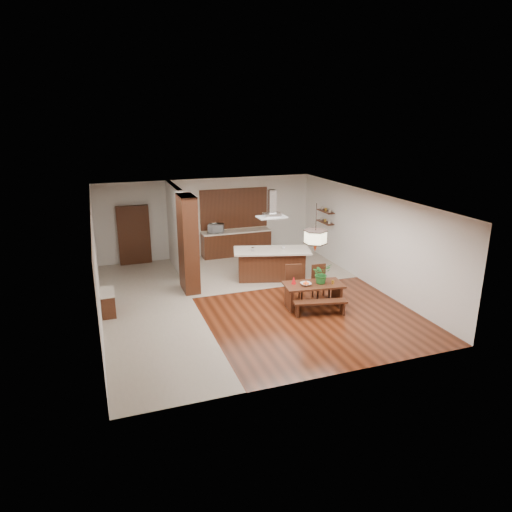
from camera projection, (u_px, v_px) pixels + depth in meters
name	position (u px, v px, depth m)	size (l,w,h in m)	color
room_shell	(246.00, 229.00, 12.64)	(9.00, 9.04, 2.92)	#3B170A
tile_hallway	(150.00, 311.00, 12.37)	(2.50, 9.00, 0.01)	#B4A796
tile_kitchen	(258.00, 267.00, 15.90)	(5.50, 4.00, 0.01)	#B4A796
soffit_band	(246.00, 200.00, 12.40)	(8.00, 9.00, 0.02)	#3D220F
partition_pier	(188.00, 244.00, 13.45)	(0.45, 1.00, 2.90)	black
partition_stub	(176.00, 228.00, 15.35)	(0.18, 2.40, 2.90)	silver
hallway_console	(108.00, 303.00, 12.12)	(0.37, 0.88, 0.63)	black
hallway_doorway	(134.00, 235.00, 16.04)	(1.10, 0.20, 2.10)	black
rear_counter	(236.00, 243.00, 17.21)	(2.60, 0.62, 0.95)	black
kitchen_window	(234.00, 208.00, 17.07)	(2.60, 0.08, 1.50)	#A26C30
shelf_lower	(325.00, 222.00, 16.41)	(0.26, 0.90, 0.04)	black
shelf_upper	(326.00, 211.00, 16.30)	(0.26, 0.90, 0.04)	black
dining_table	(313.00, 290.00, 12.53)	(1.70, 1.01, 0.67)	black
dining_bench	(320.00, 308.00, 12.07)	(1.42, 0.31, 0.40)	black
dining_chair_left	(294.00, 284.00, 12.90)	(0.46, 0.46, 1.04)	black
dining_chair_right	(321.00, 283.00, 13.07)	(0.44, 0.44, 0.99)	black
pendant_lantern	(316.00, 228.00, 12.01)	(0.64, 0.64, 1.31)	beige
foliage_plant	(321.00, 273.00, 12.46)	(0.50, 0.43, 0.56)	#236A28
fruit_bowl	(306.00, 284.00, 12.36)	(0.29, 0.29, 0.07)	beige
napkin_cone	(294.00, 280.00, 12.45)	(0.13, 0.13, 0.21)	red
gold_ornament	(333.00, 282.00, 12.46)	(0.07, 0.07, 0.10)	gold
kitchen_island	(271.00, 264.00, 14.66)	(2.61, 1.67, 1.00)	black
range_hood	(272.00, 204.00, 14.09)	(0.90, 0.55, 0.87)	silver
island_cup	(284.00, 248.00, 14.53)	(0.11, 0.11, 0.09)	silver
microwave	(216.00, 228.00, 16.75)	(0.57, 0.39, 0.32)	silver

